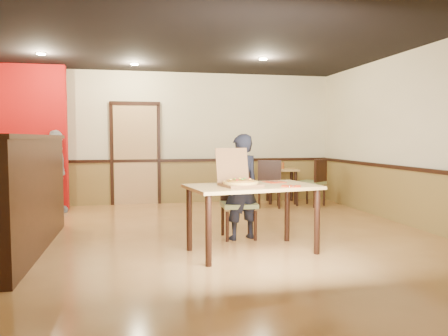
% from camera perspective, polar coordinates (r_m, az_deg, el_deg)
% --- Properties ---
extents(floor, '(7.00, 7.00, 0.00)m').
position_cam_1_polar(floor, '(6.14, -3.69, -9.29)').
color(floor, tan).
rests_on(floor, ground).
extents(ceiling, '(7.00, 7.00, 0.00)m').
position_cam_1_polar(ceiling, '(6.13, -3.81, 17.09)').
color(ceiling, black).
rests_on(ceiling, wall_back).
extents(wall_back, '(7.00, 0.00, 7.00)m').
position_cam_1_polar(wall_back, '(9.45, -6.64, 3.91)').
color(wall_back, '#F1E7BC').
rests_on(wall_back, floor).
extents(wall_right, '(0.00, 7.00, 7.00)m').
position_cam_1_polar(wall_right, '(7.32, 24.58, 3.56)').
color(wall_right, '#F1E7BC').
rests_on(wall_right, floor).
extents(wainscot_back, '(7.00, 0.04, 0.90)m').
position_cam_1_polar(wainscot_back, '(9.47, -6.57, -1.84)').
color(wainscot_back, olive).
rests_on(wainscot_back, floor).
extents(chair_rail_back, '(7.00, 0.06, 0.06)m').
position_cam_1_polar(chair_rail_back, '(9.42, -6.59, 0.99)').
color(chair_rail_back, black).
rests_on(chair_rail_back, wall_back).
extents(wainscot_right, '(0.04, 7.00, 0.90)m').
position_cam_1_polar(wainscot_right, '(7.37, 24.18, -3.84)').
color(wainscot_right, olive).
rests_on(wainscot_right, floor).
extents(chair_rail_right, '(0.06, 7.00, 0.06)m').
position_cam_1_polar(chair_rail_right, '(7.31, 24.16, -0.19)').
color(chair_rail_right, black).
rests_on(chair_rail_right, wall_right).
extents(back_door, '(0.90, 0.06, 2.10)m').
position_cam_1_polar(back_door, '(9.38, -11.47, 1.72)').
color(back_door, tan).
rests_on(back_door, wall_back).
extents(booth_partition, '(0.20, 3.10, 1.44)m').
position_cam_1_polar(booth_partition, '(5.88, -23.16, -2.91)').
color(booth_partition, black).
rests_on(booth_partition, floor).
extents(red_accent_panel, '(1.60, 0.20, 2.78)m').
position_cam_1_polar(red_accent_panel, '(9.16, -24.78, 3.57)').
color(red_accent_panel, '#AD0D0C').
rests_on(red_accent_panel, floor).
extents(spot_a, '(0.14, 0.14, 0.02)m').
position_cam_1_polar(spot_a, '(7.98, -22.78, 13.58)').
color(spot_a, '#FFF4B2').
rests_on(spot_a, ceiling).
extents(spot_b, '(0.14, 0.14, 0.02)m').
position_cam_1_polar(spot_b, '(8.53, -11.63, 13.16)').
color(spot_b, '#FFF4B2').
rests_on(spot_b, ceiling).
extents(spot_c, '(0.14, 0.14, 0.02)m').
position_cam_1_polar(spot_c, '(7.86, 5.13, 14.02)').
color(spot_c, '#FFF4B2').
rests_on(spot_c, ceiling).
extents(main_table, '(1.68, 1.14, 0.83)m').
position_cam_1_polar(main_table, '(5.34, 3.71, -3.44)').
color(main_table, '#B0884A').
rests_on(main_table, floor).
extents(diner_chair, '(0.49, 0.49, 0.95)m').
position_cam_1_polar(diner_chair, '(6.19, 1.80, -4.25)').
color(diner_chair, olive).
rests_on(diner_chair, floor).
extents(side_chair_left, '(0.59, 0.59, 0.97)m').
position_cam_1_polar(side_chair_left, '(8.80, 5.92, -1.78)').
color(side_chair_left, olive).
rests_on(side_chair_left, floor).
extents(side_chair_right, '(0.68, 0.68, 0.97)m').
position_cam_1_polar(side_chair_right, '(9.14, 11.67, -1.59)').
color(side_chair_right, olive).
rests_on(side_chair_right, floor).
extents(side_table, '(0.81, 0.81, 0.74)m').
position_cam_1_polar(side_table, '(9.53, 7.50, -1.12)').
color(side_table, '#B0884A').
rests_on(side_table, floor).
extents(diner, '(0.60, 0.47, 1.46)m').
position_cam_1_polar(diner, '(6.03, 2.24, -2.48)').
color(diner, black).
rests_on(diner, floor).
extents(passerby, '(0.58, 0.98, 1.55)m').
position_cam_1_polar(passerby, '(8.81, -21.06, -0.39)').
color(passerby, '#9B9DA4').
rests_on(passerby, floor).
extents(pizza_box, '(0.51, 0.57, 0.45)m').
position_cam_1_polar(pizza_box, '(5.25, 1.95, -1.72)').
color(pizza_box, brown).
rests_on(pizza_box, main_table).
extents(pizza, '(0.47, 0.47, 0.03)m').
position_cam_1_polar(pizza, '(5.21, 2.16, -1.89)').
color(pizza, '#DDB150').
rests_on(pizza, pizza_box).
extents(napkin_near, '(0.30, 0.30, 0.01)m').
position_cam_1_polar(napkin_near, '(5.26, 8.77, -2.34)').
color(napkin_near, red).
rests_on(napkin_near, main_table).
extents(napkin_far, '(0.29, 0.29, 0.01)m').
position_cam_1_polar(napkin_far, '(5.71, 6.60, -1.82)').
color(napkin_far, red).
rests_on(napkin_far, main_table).
extents(condiment, '(0.06, 0.06, 0.14)m').
position_cam_1_polar(condiment, '(9.43, 7.70, 0.32)').
color(condiment, '#98481B').
rests_on(condiment, side_table).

